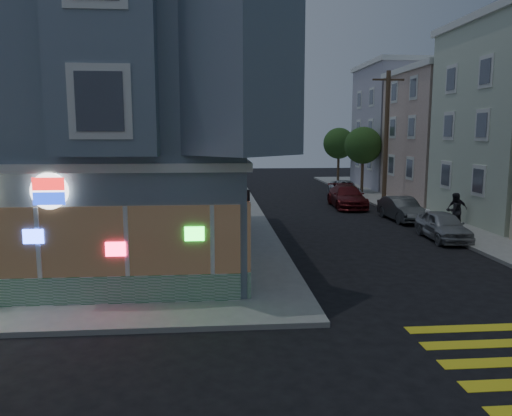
{
  "coord_description": "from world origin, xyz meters",
  "views": [
    {
      "loc": [
        0.08,
        -10.02,
        4.97
      ],
      "look_at": [
        1.5,
        6.9,
        2.4
      ],
      "focal_mm": 35.0,
      "sensor_mm": 36.0,
      "label": 1
    }
  ],
  "objects": [
    {
      "name": "ground",
      "position": [
        0.0,
        0.0,
        0.0
      ],
      "size": [
        120.0,
        120.0,
        0.0
      ],
      "primitive_type": "plane",
      "color": "black",
      "rests_on": "ground"
    },
    {
      "name": "sidewalk_nw",
      "position": [
        -13.5,
        23.0,
        0.07
      ],
      "size": [
        33.0,
        42.0,
        0.15
      ],
      "primitive_type": "cube",
      "color": "gray",
      "rests_on": "ground"
    },
    {
      "name": "corner_building",
      "position": [
        -6.0,
        10.98,
        5.82
      ],
      "size": [
        14.6,
        14.6,
        11.4
      ],
      "color": "slate",
      "rests_on": "sidewalk_nw"
    },
    {
      "name": "row_house_c",
      "position": [
        19.5,
        25.0,
        4.65
      ],
      "size": [
        12.0,
        8.6,
        9.0
      ],
      "primitive_type": "cube",
      "color": "tan",
      "rests_on": "sidewalk_ne"
    },
    {
      "name": "row_house_d",
      "position": [
        19.5,
        34.0,
        5.4
      ],
      "size": [
        12.0,
        8.6,
        10.5
      ],
      "primitive_type": "cube",
      "color": "#AEA9B9",
      "rests_on": "sidewalk_ne"
    },
    {
      "name": "utility_pole",
      "position": [
        12.0,
        24.0,
        4.8
      ],
      "size": [
        2.2,
        0.3,
        9.0
      ],
      "color": "#4C3826",
      "rests_on": "sidewalk_ne"
    },
    {
      "name": "street_tree_near",
      "position": [
        12.2,
        30.0,
        3.94
      ],
      "size": [
        3.0,
        3.0,
        5.3
      ],
      "color": "#4C3826",
      "rests_on": "sidewalk_ne"
    },
    {
      "name": "street_tree_far",
      "position": [
        12.2,
        38.0,
        3.94
      ],
      "size": [
        3.0,
        3.0,
        5.3
      ],
      "color": "#4C3826",
      "rests_on": "sidewalk_ne"
    },
    {
      "name": "pedestrian_a",
      "position": [
        12.16,
        13.95,
        1.06
      ],
      "size": [
        1.01,
        0.86,
        1.82
      ],
      "primitive_type": "imported",
      "rotation": [
        0.0,
        0.0,
        3.35
      ],
      "color": "black",
      "rests_on": "sidewalk_ne"
    },
    {
      "name": "pedestrian_b",
      "position": [
        13.0,
        15.29,
        0.96
      ],
      "size": [
        1.03,
        0.69,
        1.63
      ],
      "primitive_type": "imported",
      "rotation": [
        0.0,
        0.0,
        2.81
      ],
      "color": "#242027",
      "rests_on": "sidewalk_ne"
    },
    {
      "name": "parked_car_a",
      "position": [
        10.7,
        12.04,
        0.67
      ],
      "size": [
        1.78,
        4.01,
        1.34
      ],
      "primitive_type": "imported",
      "rotation": [
        0.0,
        0.0,
        -0.05
      ],
      "color": "#9C9FA3",
      "rests_on": "ground"
    },
    {
      "name": "parked_car_b",
      "position": [
        10.7,
        17.24,
        0.67
      ],
      "size": [
        1.62,
        4.13,
        1.34
      ],
      "primitive_type": "imported",
      "rotation": [
        0.0,
        0.0,
        0.05
      ],
      "color": "#3C4042",
      "rests_on": "ground"
    },
    {
      "name": "parked_car_c",
      "position": [
        8.92,
        22.44,
        0.73
      ],
      "size": [
        2.26,
        5.09,
        1.45
      ],
      "primitive_type": "imported",
      "rotation": [
        0.0,
        0.0,
        -0.05
      ],
      "color": "maroon",
      "rests_on": "ground"
    },
    {
      "name": "parked_car_d",
      "position": [
        10.11,
        27.64,
        0.65
      ],
      "size": [
        2.73,
        4.9,
        1.29
      ],
      "primitive_type": "imported",
      "rotation": [
        0.0,
        0.0,
        -0.13
      ],
      "color": "#A8ACB3",
      "rests_on": "ground"
    },
    {
      "name": "traffic_signal",
      "position": [
        0.7,
        4.86,
        3.78
      ],
      "size": [
        0.66,
        0.6,
        5.37
      ],
      "rotation": [
        0.0,
        0.0,
        -0.24
      ],
      "color": "black",
      "rests_on": "sidewalk_nw"
    },
    {
      "name": "fire_hydrant",
      "position": [
        11.3,
        15.11,
        0.59
      ],
      "size": [
        0.48,
        0.28,
        0.84
      ],
      "color": "silver",
      "rests_on": "sidewalk_ne"
    }
  ]
}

